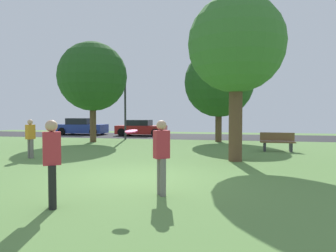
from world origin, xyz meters
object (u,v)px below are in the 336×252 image
Objects in this scene: person_thrower at (52,160)px; person_catcher at (161,154)px; parked_car_blue at (82,127)px; frisbee_disc at (131,131)px; maple_tree_near at (93,77)px; street_lamp_post at (125,108)px; maple_tree_far at (219,83)px; person_bystander at (30,137)px; birch_tree_lone at (236,45)px; park_bench at (277,142)px; parked_car_red at (141,128)px.

person_thrower is 2.26m from person_catcher.
person_catcher is at bearing -57.83° from parked_car_blue.
person_catcher is 4.92× the size of frisbee_disc.
maple_tree_near is 1.42× the size of street_lamp_post.
person_catcher is at bearing -93.16° from maple_tree_far.
street_lamp_post is (-6.56, 0.47, -1.58)m from maple_tree_far.
parked_car_blue is at bearing 159.13° from maple_tree_far.
person_catcher is 7.82m from person_bystander.
birch_tree_lone is at bearing 26.30° from person_thrower.
parked_car_blue is (-10.77, 18.42, -0.77)m from frisbee_disc.
parked_car_blue is at bearing 143.15° from street_lamp_post.
maple_tree_near is at bearing -93.99° from person_catcher.
person_thrower is at bearing 61.29° from park_bench.
street_lamp_post reaches higher than park_bench.
person_catcher is at bearing 35.82° from frisbee_disc.
person_thrower is 21.55m from parked_car_blue.
frisbee_disc is 0.07× the size of street_lamp_post.
person_catcher is 0.86m from frisbee_disc.
maple_tree_far is 13.31m from parked_car_blue.
parked_car_blue is 7.07m from street_lamp_post.
maple_tree_far is at bearing -33.65° from parked_car_red.
maple_tree_far is at bearing 96.61° from birch_tree_lone.
parked_car_red is (-7.53, 12.49, -3.78)m from birch_tree_lone.
maple_tree_near is 19.00× the size of frisbee_disc.
maple_tree_far is 1.46× the size of parked_car_blue.
parked_car_red is at bearing 146.35° from maple_tree_far.
birch_tree_lone is at bearing -48.82° from street_lamp_post.
parked_car_red is (-5.86, 17.81, -0.30)m from person_catcher.
parked_car_blue is at bearing 80.35° from person_thrower.
frisbee_disc is at bearing -61.06° from maple_tree_near.
maple_tree_far is 3.85× the size of person_bystander.
person_catcher is at bearing -67.26° from street_lamp_post.
person_thrower is 7.36m from person_bystander.
maple_tree_near is 7.96m from person_bystander.
person_thrower is 1.05× the size of park_bench.
maple_tree_near is 1.05× the size of maple_tree_far.
birch_tree_lone is 18.58× the size of frisbee_disc.
frisbee_disc is (-2.24, -5.72, -2.96)m from birch_tree_lone.
person_bystander reaches higher than parked_car_blue.
birch_tree_lone is at bearing -61.65° from person_bystander.
birch_tree_lone is 1.03× the size of maple_tree_far.
maple_tree_far is 14.09m from frisbee_disc.
frisbee_disc is 0.08× the size of parked_car_blue.
maple_tree_near is at bearing 144.75° from birch_tree_lone.
parked_car_blue reaches higher than parked_car_red.
person_thrower is 1.01× the size of person_catcher.
frisbee_disc is 15.25m from street_lamp_post.
birch_tree_lone is 3.77× the size of person_catcher.
maple_tree_far is (7.93, 1.84, -0.36)m from maple_tree_near.
person_thrower is 5.00× the size of frisbee_disc.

